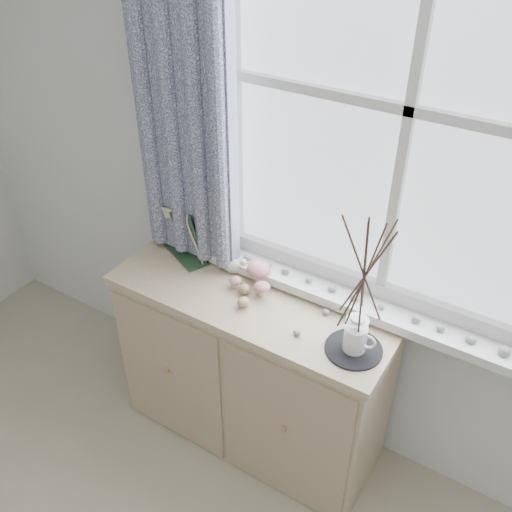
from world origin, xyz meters
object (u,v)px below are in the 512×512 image
Objects in this scene: sideboard at (252,370)px; twig_pitcher at (365,270)px; botanical_book at (177,234)px; toadstool_cluster at (257,275)px.

twig_pitcher is (0.47, -0.06, 0.79)m from sideboard.
botanical_book is 0.40m from toadstool_cluster.
toadstool_cluster is 0.29× the size of twig_pitcher.
twig_pitcher is (0.89, -0.13, 0.24)m from botanical_book.
sideboard is 1.91× the size of twig_pitcher.
twig_pitcher reaches higher than toadstool_cluster.
sideboard is at bearing 167.39° from twig_pitcher.
sideboard is 0.48m from toadstool_cluster.
toadstool_cluster is (0.40, 0.00, -0.06)m from botanical_book.
toadstool_cluster is at bearing 24.43° from botanical_book.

